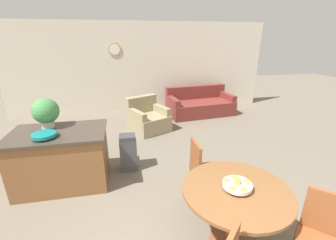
{
  "coord_description": "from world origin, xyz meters",
  "views": [
    {
      "loc": [
        -0.59,
        -0.82,
        2.22
      ],
      "look_at": [
        0.11,
        2.63,
        0.93
      ],
      "focal_mm": 24.0,
      "sensor_mm": 36.0,
      "label": 1
    }
  ],
  "objects": [
    {
      "name": "dining_table",
      "position": [
        0.51,
        0.95,
        0.57
      ],
      "size": [
        1.14,
        1.14,
        0.73
      ],
      "color": "brown",
      "rests_on": "ground_plane"
    },
    {
      "name": "fruit_bowl",
      "position": [
        0.5,
        0.96,
        0.78
      ],
      "size": [
        0.31,
        0.31,
        0.13
      ],
      "color": "silver",
      "rests_on": "dining_table"
    },
    {
      "name": "dining_chair_far_side",
      "position": [
        0.44,
        1.76,
        0.5
      ],
      "size": [
        0.42,
        0.42,
        0.9
      ],
      "rotation": [
        0.0,
        0.0,
        4.71
      ],
      "color": "brown",
      "rests_on": "ground_plane"
    },
    {
      "name": "teal_bowl",
      "position": [
        -1.72,
        2.35,
        0.94
      ],
      "size": [
        0.32,
        0.32,
        0.07
      ],
      "color": "#147A7F",
      "rests_on": "kitchen_island"
    },
    {
      "name": "armchair",
      "position": [
        -0.02,
        4.55,
        0.28
      ],
      "size": [
        1.12,
        1.15,
        0.82
      ],
      "rotation": [
        0.0,
        0.0,
        0.44
      ],
      "color": "#998966",
      "rests_on": "ground_plane"
    },
    {
      "name": "dining_chair_near_right",
      "position": [
        1.12,
        0.44,
        0.5
      ],
      "size": [
        0.59,
        0.59,
        0.9
      ],
      "rotation": [
        0.0,
        0.0,
        8.63
      ],
      "color": "brown",
      "rests_on": "ground_plane"
    },
    {
      "name": "trash_bin",
      "position": [
        -0.57,
        2.76,
        0.33
      ],
      "size": [
        0.29,
        0.25,
        0.66
      ],
      "color": "#47474C",
      "rests_on": "ground_plane"
    },
    {
      "name": "couch",
      "position": [
        1.69,
        5.5,
        0.28
      ],
      "size": [
        2.04,
        1.18,
        0.82
      ],
      "rotation": [
        0.0,
        0.0,
        0.11
      ],
      "color": "maroon",
      "rests_on": "ground_plane"
    },
    {
      "name": "wall_back",
      "position": [
        -0.0,
        6.3,
        1.35
      ],
      "size": [
        8.0,
        0.09,
        2.7
      ],
      "color": "beige",
      "rests_on": "ground_plane"
    },
    {
      "name": "potted_plant",
      "position": [
        -1.78,
        2.77,
        1.15
      ],
      "size": [
        0.39,
        0.39,
        0.47
      ],
      "color": "beige",
      "rests_on": "kitchen_island"
    },
    {
      "name": "kitchen_island",
      "position": [
        -1.6,
        2.55,
        0.45
      ],
      "size": [
        1.39,
        0.89,
        0.9
      ],
      "color": "brown",
      "rests_on": "ground_plane"
    }
  ]
}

